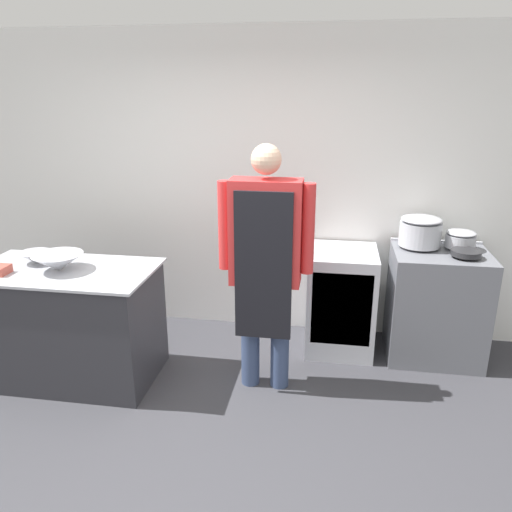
% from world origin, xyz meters
% --- Properties ---
extents(ground_plane, '(14.00, 14.00, 0.00)m').
position_xyz_m(ground_plane, '(0.00, 0.00, 0.00)').
color(ground_plane, '#38383D').
extents(wall_back, '(8.00, 0.05, 2.70)m').
position_xyz_m(wall_back, '(0.00, 2.10, 1.35)').
color(wall_back, white).
rests_on(wall_back, ground_plane).
extents(prep_counter, '(1.37, 0.76, 0.90)m').
position_xyz_m(prep_counter, '(-1.28, 0.93, 0.45)').
color(prep_counter, '#2D2D33').
rests_on(prep_counter, ground_plane).
extents(stove, '(0.76, 0.62, 0.95)m').
position_xyz_m(stove, '(1.59, 1.72, 0.47)').
color(stove, slate).
rests_on(stove, ground_plane).
extents(fridge_unit, '(0.57, 0.62, 0.89)m').
position_xyz_m(fridge_unit, '(0.80, 1.74, 0.45)').
color(fridge_unit, silver).
rests_on(fridge_unit, ground_plane).
extents(person_cook, '(0.68, 0.24, 1.84)m').
position_xyz_m(person_cook, '(0.24, 1.03, 1.06)').
color(person_cook, '#38476B').
rests_on(person_cook, ground_plane).
extents(mixing_bowl, '(0.37, 0.37, 0.13)m').
position_xyz_m(mixing_bowl, '(-1.30, 0.90, 0.96)').
color(mixing_bowl, '#B2B5BC').
rests_on(mixing_bowl, prep_counter).
extents(small_bowl, '(0.24, 0.24, 0.09)m').
position_xyz_m(small_bowl, '(-1.57, 1.04, 0.95)').
color(small_bowl, '#B2B5BC').
rests_on(small_bowl, prep_counter).
extents(stock_pot, '(0.34, 0.34, 0.25)m').
position_xyz_m(stock_pot, '(1.42, 1.83, 1.07)').
color(stock_pot, '#B2B5BC').
rests_on(stock_pot, stove).
extents(saute_pan, '(0.23, 0.23, 0.04)m').
position_xyz_m(saute_pan, '(1.74, 1.61, 0.97)').
color(saute_pan, '#262628').
rests_on(saute_pan, stove).
extents(sauce_pot, '(0.24, 0.24, 0.14)m').
position_xyz_m(sauce_pot, '(1.74, 1.83, 1.02)').
color(sauce_pot, '#B2B5BC').
rests_on(sauce_pot, stove).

